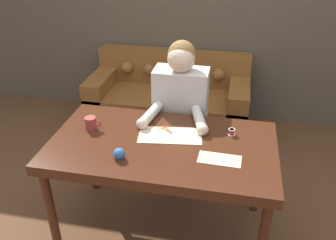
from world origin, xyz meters
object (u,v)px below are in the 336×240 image
Objects in this scene: dining_table at (162,152)px; pin_cushion at (119,154)px; couch at (170,102)px; scissors at (168,131)px; thread_spool at (232,132)px; person at (180,119)px; mug at (91,123)px.

pin_cushion is at bearing -133.71° from dining_table.
couch is 7.91× the size of scissors.
pin_cushion reaches higher than scissors.
couch reaches higher than dining_table.
couch is 22.89× the size of pin_cushion.
couch is at bearing 100.54° from scissors.
couch is 1.56m from thread_spool.
person reaches higher than mug.
thread_spool is at bearing 32.02° from pin_cushion.
mug reaches higher than dining_table.
pin_cushion reaches higher than couch.
person reaches higher than scissors.
scissors is 4.60× the size of thread_spool.
dining_table is 0.54m from person.
person is at bearing 72.57° from pin_cushion.
dining_table is 1.56m from couch.
dining_table is at bearing 46.29° from pin_cushion.
thread_spool is (0.43, 0.03, 0.02)m from scissors.
thread_spool is at bearing 4.60° from scissors.
person is 0.82m from pin_cushion.
pin_cushion is (0.30, -0.29, -0.01)m from mug.
thread_spool is (0.43, 0.18, 0.10)m from dining_table.
pin_cushion is at bearing -107.43° from person.
person reaches higher than pin_cushion.
mug is 0.95m from thread_spool.
scissors is (0.25, -1.35, 0.47)m from couch.
person is 17.80× the size of pin_cushion.
pin_cushion reaches higher than thread_spool.
thread_spool reaches higher than couch.
scissors is 0.43m from thread_spool.
scissors is (-0.02, -0.40, 0.12)m from person.
thread_spool is at bearing 6.80° from mug.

